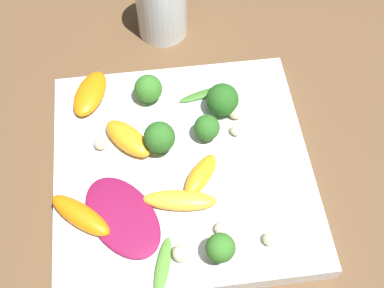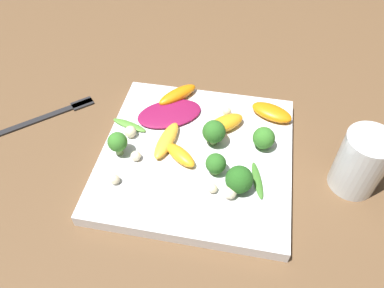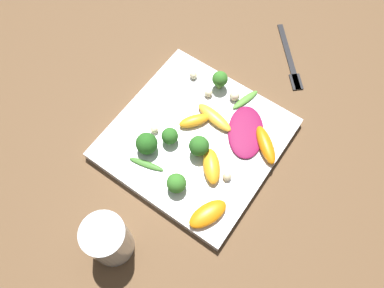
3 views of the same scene
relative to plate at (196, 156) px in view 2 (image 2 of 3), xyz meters
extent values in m
plane|color=brown|center=(0.00, 0.00, -0.01)|extent=(2.40, 2.40, 0.00)
cube|color=white|center=(0.00, 0.00, 0.00)|extent=(0.28, 0.28, 0.02)
cylinder|color=white|center=(0.00, -0.23, 0.04)|extent=(0.07, 0.07, 0.10)
cube|color=#262628|center=(0.04, 0.27, -0.01)|extent=(0.12, 0.13, 0.01)
cube|color=#262628|center=(0.09, 0.22, -0.01)|extent=(0.04, 0.04, 0.01)
ellipsoid|color=maroon|center=(0.07, 0.06, 0.01)|extent=(0.11, 0.12, 0.01)
ellipsoid|color=orange|center=(0.11, 0.05, 0.02)|extent=(0.07, 0.07, 0.02)
ellipsoid|color=orange|center=(0.10, -0.11, 0.02)|extent=(0.06, 0.08, 0.02)
ellipsoid|color=orange|center=(0.06, -0.03, 0.02)|extent=(0.06, 0.07, 0.02)
ellipsoid|color=orange|center=(-0.02, 0.02, 0.02)|extent=(0.05, 0.06, 0.02)
ellipsoid|color=#FCAD33|center=(0.01, 0.05, 0.02)|extent=(0.08, 0.04, 0.02)
cylinder|color=#84AD5B|center=(-0.03, -0.03, 0.02)|extent=(0.01, 0.01, 0.01)
sphere|color=#2D6B23|center=(-0.03, -0.03, 0.03)|extent=(0.03, 0.03, 0.03)
cylinder|color=#7A9E51|center=(-0.02, 0.11, 0.02)|extent=(0.01, 0.01, 0.02)
sphere|color=#387A28|center=(-0.02, 0.11, 0.04)|extent=(0.03, 0.03, 0.03)
cylinder|color=#7A9E51|center=(0.02, -0.02, 0.02)|extent=(0.01, 0.01, 0.02)
sphere|color=#2D6B23|center=(0.02, -0.02, 0.04)|extent=(0.03, 0.03, 0.03)
cylinder|color=#7A9E51|center=(-0.05, -0.07, 0.02)|extent=(0.01, 0.01, 0.01)
sphere|color=#26601E|center=(-0.05, -0.07, 0.03)|extent=(0.04, 0.04, 0.04)
cylinder|color=#7A9E51|center=(0.03, -0.10, 0.02)|extent=(0.01, 0.01, 0.01)
sphere|color=#387A28|center=(0.03, -0.10, 0.03)|extent=(0.03, 0.03, 0.03)
ellipsoid|color=#3D7528|center=(-0.04, -0.09, 0.01)|extent=(0.06, 0.03, 0.00)
ellipsoid|color=#518E33|center=(0.03, 0.11, 0.01)|extent=(0.03, 0.06, 0.01)
sphere|color=beige|center=(-0.03, 0.08, 0.02)|extent=(0.02, 0.02, 0.02)
sphere|color=beige|center=(0.09, -0.03, 0.02)|extent=(0.01, 0.01, 0.01)
sphere|color=beige|center=(0.01, 0.11, 0.02)|extent=(0.02, 0.02, 0.02)
sphere|color=beige|center=(-0.08, 0.10, 0.02)|extent=(0.01, 0.01, 0.01)
sphere|color=beige|center=(-0.07, -0.03, 0.02)|extent=(0.01, 0.01, 0.01)
sphere|color=beige|center=(-0.07, -0.06, 0.02)|extent=(0.02, 0.02, 0.02)
camera|label=1|loc=(0.03, 0.30, 0.52)|focal=50.00mm
camera|label=2|loc=(-0.36, -0.06, 0.44)|focal=35.00mm
camera|label=3|loc=(0.17, -0.25, 0.61)|focal=35.00mm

